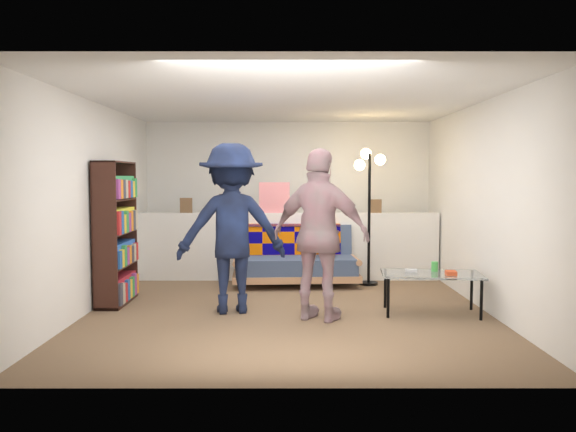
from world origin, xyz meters
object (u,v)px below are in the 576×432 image
(bookshelf, at_px, (116,238))
(person_right, at_px, (320,235))
(person_left, at_px, (232,228))
(floor_lamp, at_px, (369,188))
(futon_sofa, at_px, (297,260))
(coffee_table, at_px, (432,276))

(bookshelf, distance_m, person_right, 2.56)
(person_left, distance_m, person_right, 1.05)
(floor_lamp, distance_m, person_right, 2.22)
(futon_sofa, bearing_deg, person_right, -83.62)
(bookshelf, relative_size, person_left, 0.90)
(bookshelf, xyz_separation_m, floor_lamp, (3.22, 1.21, 0.57))
(futon_sofa, xyz_separation_m, bookshelf, (-2.20, -1.15, 0.45))
(floor_lamp, bearing_deg, person_right, -111.61)
(bookshelf, height_order, person_left, person_left)
(bookshelf, xyz_separation_m, person_left, (1.44, -0.43, 0.15))
(coffee_table, xyz_separation_m, floor_lamp, (-0.47, 1.74, 0.95))
(person_left, height_order, person_right, person_left)
(bookshelf, height_order, coffee_table, bookshelf)
(floor_lamp, bearing_deg, coffee_table, -75.07)
(coffee_table, bearing_deg, futon_sofa, 131.30)
(coffee_table, distance_m, person_right, 1.39)
(futon_sofa, relative_size, person_right, 0.98)
(bookshelf, bearing_deg, futon_sofa, 27.62)
(coffee_table, bearing_deg, floor_lamp, 104.93)
(coffee_table, relative_size, person_left, 0.60)
(bookshelf, xyz_separation_m, person_right, (2.42, -0.82, 0.12))
(bookshelf, bearing_deg, person_right, -18.61)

